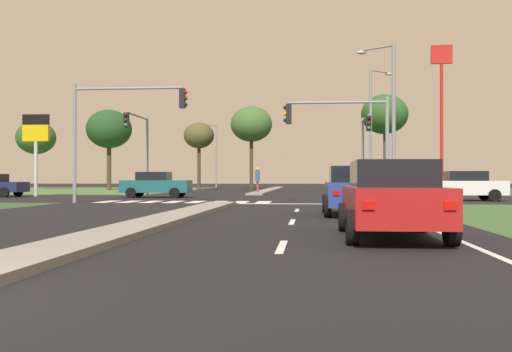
% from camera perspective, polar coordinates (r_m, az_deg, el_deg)
% --- Properties ---
extents(ground_plane, '(200.00, 200.00, 0.00)m').
position_cam_1_polar(ground_plane, '(35.46, -1.28, -2.17)').
color(ground_plane, black).
extents(grass_verge_far_left, '(35.00, 35.00, 0.01)m').
position_cam_1_polar(grass_verge_far_left, '(66.61, -21.09, -1.24)').
color(grass_verge_far_left, '#476B38').
rests_on(grass_verge_far_left, ground).
extents(median_island_near, '(1.20, 22.00, 0.14)m').
position_cam_1_polar(median_island_near, '(16.73, -8.67, -4.10)').
color(median_island_near, gray).
rests_on(median_island_near, ground).
extents(median_island_far, '(1.20, 36.00, 0.14)m').
position_cam_1_polar(median_island_far, '(60.35, 1.40, -1.30)').
color(median_island_far, gray).
rests_on(median_island_far, ground).
extents(lane_dash_near, '(0.14, 2.00, 0.01)m').
position_cam_1_polar(lane_dash_near, '(10.57, 2.46, -6.73)').
color(lane_dash_near, silver).
rests_on(lane_dash_near, ground).
extents(lane_dash_second, '(0.14, 2.00, 0.01)m').
position_cam_1_polar(lane_dash_second, '(16.54, 3.46, -4.38)').
color(lane_dash_second, silver).
rests_on(lane_dash_second, ground).
extents(lane_dash_third, '(0.14, 2.00, 0.01)m').
position_cam_1_polar(lane_dash_third, '(22.52, 3.92, -3.27)').
color(lane_dash_third, silver).
rests_on(lane_dash_third, ground).
extents(edge_line_right, '(0.14, 24.00, 0.01)m').
position_cam_1_polar(edge_line_right, '(17.48, 14.60, -4.14)').
color(edge_line_right, silver).
rests_on(edge_line_right, ground).
extents(stop_bar_near, '(6.40, 0.50, 0.01)m').
position_cam_1_polar(stop_bar_near, '(28.23, 4.79, -2.66)').
color(stop_bar_near, silver).
rests_on(stop_bar_near, ground).
extents(crosswalk_bar_near, '(0.70, 2.80, 0.01)m').
position_cam_1_polar(crosswalk_bar_near, '(31.78, -13.92, -2.38)').
color(crosswalk_bar_near, silver).
rests_on(crosswalk_bar_near, ground).
extents(crosswalk_bar_second, '(0.70, 2.80, 0.01)m').
position_cam_1_polar(crosswalk_bar_second, '(31.42, -11.93, -2.41)').
color(crosswalk_bar_second, silver).
rests_on(crosswalk_bar_second, ground).
extents(crosswalk_bar_third, '(0.70, 2.80, 0.01)m').
position_cam_1_polar(crosswalk_bar_third, '(31.11, -9.91, -2.43)').
color(crosswalk_bar_third, silver).
rests_on(crosswalk_bar_third, ground).
extents(crosswalk_bar_fourth, '(0.70, 2.80, 0.01)m').
position_cam_1_polar(crosswalk_bar_fourth, '(30.83, -7.84, -2.45)').
color(crosswalk_bar_fourth, silver).
rests_on(crosswalk_bar_fourth, ground).
extents(crosswalk_bar_fifth, '(0.70, 2.80, 0.01)m').
position_cam_1_polar(crosswalk_bar_fifth, '(30.59, -5.74, -2.47)').
color(crosswalk_bar_fifth, silver).
rests_on(crosswalk_bar_fifth, ground).
extents(crosswalk_bar_sixth, '(0.70, 2.80, 0.01)m').
position_cam_1_polar(crosswalk_bar_sixth, '(30.39, -3.61, -2.48)').
color(crosswalk_bar_sixth, silver).
rests_on(crosswalk_bar_sixth, ground).
extents(crosswalk_bar_seventh, '(0.70, 2.80, 0.01)m').
position_cam_1_polar(crosswalk_bar_seventh, '(30.24, -1.45, -2.50)').
color(crosswalk_bar_seventh, silver).
rests_on(crosswalk_bar_seventh, ground).
extents(crosswalk_bar_eighth, '(0.70, 2.80, 0.01)m').
position_cam_1_polar(crosswalk_bar_eighth, '(30.12, 0.72, -2.51)').
color(crosswalk_bar_eighth, silver).
rests_on(crosswalk_bar_eighth, ground).
extents(car_white_near, '(4.39, 2.06, 1.59)m').
position_cam_1_polar(car_white_near, '(34.07, 19.11, -0.87)').
color(car_white_near, silver).
rests_on(car_white_near, ground).
extents(car_red_second, '(1.96, 4.43, 1.55)m').
position_cam_1_polar(car_red_second, '(12.36, 12.75, -2.11)').
color(car_red_second, '#A31919').
rests_on(car_red_second, ground).
extents(car_blue_third, '(2.10, 4.21, 1.60)m').
position_cam_1_polar(car_blue_third, '(19.85, 9.43, -1.35)').
color(car_blue_third, navy).
rests_on(car_blue_third, ground).
extents(car_teal_fifth, '(4.31, 1.98, 1.61)m').
position_cam_1_polar(car_teal_fifth, '(38.15, -9.51, -0.80)').
color(car_teal_fifth, '#19565B').
rests_on(car_teal_fifth, ground).
extents(traffic_signal_near_right, '(4.98, 0.32, 5.06)m').
position_cam_1_polar(traffic_signal_near_right, '(28.75, 8.59, 4.41)').
color(traffic_signal_near_right, gray).
rests_on(traffic_signal_near_right, ground).
extents(traffic_signal_far_right, '(0.32, 4.58, 5.39)m').
position_cam_1_polar(traffic_signal_far_right, '(40.37, 10.32, 3.35)').
color(traffic_signal_far_right, gray).
rests_on(traffic_signal_far_right, ground).
extents(traffic_signal_far_left, '(0.32, 5.21, 5.66)m').
position_cam_1_polar(traffic_signal_far_left, '(41.66, -11.00, 3.53)').
color(traffic_signal_far_left, gray).
rests_on(traffic_signal_far_left, ground).
extents(traffic_signal_near_left, '(5.76, 0.32, 5.86)m').
position_cam_1_polar(traffic_signal_near_left, '(30.29, -13.20, 5.26)').
color(traffic_signal_near_left, gray).
rests_on(traffic_signal_near_left, ground).
extents(street_lamp_second, '(1.92, 1.39, 8.16)m').
position_cam_1_polar(street_lamp_second, '(31.91, 12.63, 5.90)').
color(street_lamp_second, gray).
rests_on(street_lamp_second, ground).
extents(street_lamp_third, '(1.79, 1.39, 9.01)m').
position_cam_1_polar(street_lamp_third, '(43.65, 11.02, 4.80)').
color(street_lamp_third, gray).
rests_on(street_lamp_third, ground).
extents(street_lamp_fourth, '(1.89, 1.65, 8.19)m').
position_cam_1_polar(street_lamp_fourth, '(78.40, -3.93, 2.28)').
color(street_lamp_fourth, gray).
rests_on(street_lamp_fourth, ground).
extents(pedestrian_at_median, '(0.34, 0.34, 1.91)m').
position_cam_1_polar(pedestrian_at_median, '(45.65, 0.14, -0.10)').
color(pedestrian_at_median, maroon).
rests_on(pedestrian_at_median, median_island_far).
extents(fastfood_pole_sign, '(1.80, 0.40, 12.69)m').
position_cam_1_polar(fastfood_pole_sign, '(54.60, 17.23, 8.18)').
color(fastfood_pole_sign, red).
rests_on(fastfood_pole_sign, ground).
extents(fuel_price_totem, '(1.80, 0.24, 5.50)m').
position_cam_1_polar(fuel_price_totem, '(42.89, -20.20, 3.53)').
color(fuel_price_totem, silver).
rests_on(fuel_price_totem, ground).
extents(treeline_near, '(4.32, 4.32, 7.57)m').
position_cam_1_polar(treeline_near, '(70.91, -20.19, 3.43)').
color(treeline_near, '#423323').
rests_on(treeline_near, ground).
extents(treeline_second, '(4.70, 4.70, 8.34)m').
position_cam_1_polar(treeline_second, '(64.26, -13.80, 4.33)').
color(treeline_second, '#423323').
rests_on(treeline_second, ground).
extents(treeline_third, '(3.33, 3.33, 7.33)m').
position_cam_1_polar(treeline_third, '(66.03, -5.45, 3.80)').
color(treeline_third, '#423323').
rests_on(treeline_third, ground).
extents(treeline_fourth, '(4.49, 4.49, 8.98)m').
position_cam_1_polar(treeline_fourth, '(64.85, -0.44, 4.92)').
color(treeline_fourth, '#423323').
rests_on(treeline_fourth, ground).
extents(treeline_fifth, '(4.98, 4.98, 10.17)m').
position_cam_1_polar(treeline_fifth, '(65.71, 12.13, 5.74)').
color(treeline_fifth, '#423323').
rests_on(treeline_fifth, ground).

